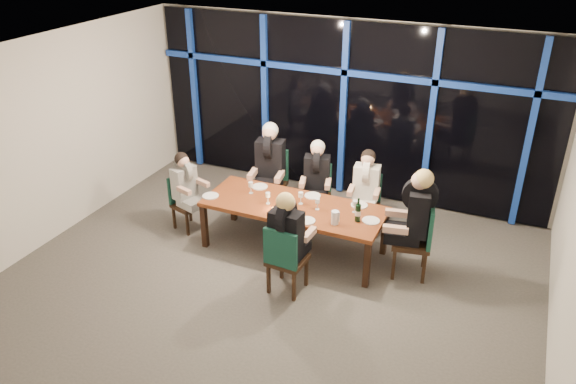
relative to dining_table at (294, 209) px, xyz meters
name	(u,v)px	position (x,y,z in m)	size (l,w,h in m)	color
room	(268,141)	(0.00, -0.80, 1.34)	(7.04, 7.00, 3.02)	#5C5751
window_wall	(345,108)	(0.01, 2.13, 0.87)	(6.86, 0.43, 2.94)	black
dining_table	(294,209)	(0.00, 0.00, 0.00)	(2.60, 1.00, 0.75)	brown
chair_far_left	(272,178)	(-0.81, 0.96, -0.09)	(0.57, 0.57, 1.07)	black
chair_far_mid	(317,190)	(-0.02, 0.99, -0.15)	(0.54, 0.54, 0.95)	black
chair_far_right	(366,200)	(0.78, 1.00, -0.16)	(0.48, 0.48, 0.93)	black
chair_end_left	(184,199)	(-1.83, -0.06, -0.20)	(0.51, 0.51, 0.87)	black
chair_end_right	(419,236)	(1.78, 0.12, -0.08)	(0.58, 0.58, 1.08)	black
chair_near_mid	(285,257)	(0.31, -1.00, -0.13)	(0.49, 0.49, 0.99)	black
diner_far_left	(270,157)	(-0.79, 0.87, 0.33)	(0.58, 0.70, 1.04)	black
diner_far_mid	(317,171)	(0.00, 0.91, 0.22)	(0.54, 0.64, 0.92)	black
diner_far_right	(366,180)	(0.79, 0.92, 0.20)	(0.49, 0.60, 0.90)	white
diner_end_left	(185,180)	(-1.76, -0.08, 0.15)	(0.59, 0.51, 0.85)	black
diner_end_right	(416,208)	(1.69, 0.10, 0.34)	(0.71, 0.58, 1.05)	black
diner_near_mid	(288,227)	(0.31, -0.92, 0.27)	(0.51, 0.63, 0.97)	black
plate_far_left	(260,187)	(-0.70, 0.32, 0.08)	(0.24, 0.24, 0.01)	white
plate_far_mid	(313,196)	(0.15, 0.36, 0.08)	(0.24, 0.24, 0.01)	white
plate_far_right	(359,205)	(0.86, 0.36, 0.08)	(0.24, 0.24, 0.01)	white
plate_end_left	(210,196)	(-1.22, -0.25, 0.08)	(0.24, 0.24, 0.01)	white
plate_end_right	(371,221)	(1.14, 0.00, 0.08)	(0.24, 0.24, 0.01)	white
plate_near_mid	(306,221)	(0.34, -0.36, 0.08)	(0.24, 0.24, 0.01)	white
wine_bottle	(358,213)	(0.97, -0.07, 0.20)	(0.08, 0.08, 0.34)	black
water_pitcher	(335,218)	(0.71, -0.26, 0.16)	(0.12, 0.10, 0.19)	silver
tea_light	(274,209)	(-0.20, -0.24, 0.08)	(0.06, 0.06, 0.03)	#FDAE4B
wine_glass_a	(268,196)	(-0.35, -0.11, 0.20)	(0.07, 0.07, 0.18)	silver
wine_glass_b	(301,196)	(0.08, 0.07, 0.20)	(0.07, 0.07, 0.18)	silver
wine_glass_c	(317,202)	(0.35, 0.02, 0.19)	(0.06, 0.06, 0.17)	silver
wine_glass_d	(251,185)	(-0.73, 0.09, 0.20)	(0.07, 0.07, 0.18)	silver
wine_glass_e	(355,204)	(0.86, 0.15, 0.20)	(0.07, 0.07, 0.18)	silver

